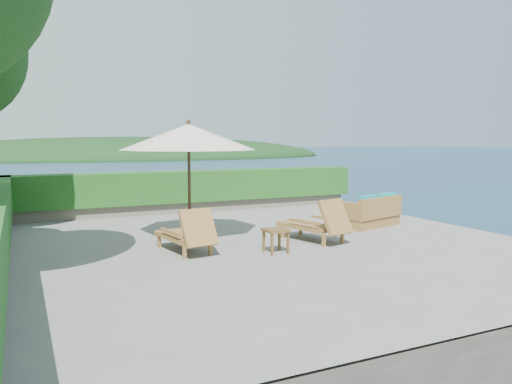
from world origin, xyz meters
name	(u,v)px	position (x,y,z in m)	size (l,w,h in m)	color
ground	(259,243)	(0.00, 0.00, 0.00)	(12.00, 12.00, 0.00)	gray
foundation	(259,308)	(0.00, 0.00, -1.55)	(12.00, 12.00, 3.00)	#5D544A
ocean	(259,367)	(0.00, 0.00, -3.00)	(600.00, 600.00, 0.00)	navy
offshore_island	(130,158)	(25.00, 140.00, -3.00)	(126.00, 57.60, 12.60)	black
planter_wall_far	(186,206)	(0.00, 5.60, 0.18)	(12.00, 0.60, 0.36)	#6D6457
hedge_far	(185,186)	(0.00, 5.60, 0.85)	(12.40, 0.90, 1.00)	#184112
patio_umbrella	(189,138)	(-1.32, 1.08, 2.41)	(3.87, 3.87, 2.85)	black
lounge_left	(187,233)	(-1.80, -0.22, 0.41)	(0.94, 1.79, 0.98)	olive
lounge_right	(317,223)	(1.30, -0.40, 0.43)	(1.17, 1.93, 1.04)	olive
side_table	(276,233)	(-0.11, -1.04, 0.42)	(0.49, 0.49, 0.51)	brown
wicker_loveseat	(369,214)	(3.72, 0.73, 0.35)	(2.04, 1.41, 0.91)	olive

